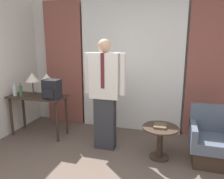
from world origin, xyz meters
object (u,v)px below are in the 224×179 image
(desk, at_px, (38,103))
(bottle_near_edge, at_px, (15,91))
(table_lamp_right, at_px, (47,79))
(backpack, at_px, (52,89))
(bottle_by_lamp, at_px, (21,91))
(armchair, at_px, (212,142))
(table_lamp_left, at_px, (32,78))
(book, at_px, (160,126))
(person, at_px, (105,91))
(side_table, at_px, (160,137))

(desk, xyz_separation_m, bottle_near_edge, (-0.41, -0.11, 0.24))
(table_lamp_right, height_order, backpack, table_lamp_right)
(table_lamp_right, height_order, bottle_by_lamp, table_lamp_right)
(desk, relative_size, bottle_near_edge, 4.56)
(table_lamp_right, relative_size, armchair, 0.50)
(bottle_near_edge, relative_size, armchair, 0.29)
(desk, distance_m, bottle_by_lamp, 0.38)
(armchair, bearing_deg, desk, 177.14)
(table_lamp_left, xyz_separation_m, book, (2.43, -0.33, -0.57))
(desk, bearing_deg, table_lamp_left, 148.86)
(backpack, distance_m, book, 1.95)
(book, bearing_deg, armchair, 6.44)
(table_lamp_right, bearing_deg, bottle_near_edge, -160.32)
(bottle_near_edge, bearing_deg, bottle_by_lamp, -7.38)
(backpack, height_order, book, backpack)
(person, bearing_deg, bottle_by_lamp, 179.04)
(table_lamp_left, height_order, table_lamp_right, same)
(bottle_by_lamp, height_order, book, bottle_by_lamp)
(bottle_near_edge, relative_size, book, 1.04)
(bottle_near_edge, xyz_separation_m, bottle_by_lamp, (0.15, -0.02, 0.01))
(desk, height_order, bottle_near_edge, bottle_near_edge)
(book, bearing_deg, side_table, -51.70)
(armchair, distance_m, side_table, 0.75)
(armchair, bearing_deg, book, -173.56)
(backpack, bearing_deg, bottle_by_lamp, -177.83)
(desk, bearing_deg, side_table, -6.14)
(armchair, bearing_deg, person, -179.85)
(table_lamp_right, height_order, bottle_near_edge, table_lamp_right)
(table_lamp_right, height_order, armchair, table_lamp_right)
(desk, bearing_deg, bottle_by_lamp, -153.67)
(bottle_by_lamp, height_order, person, person)
(table_lamp_left, xyz_separation_m, bottle_near_edge, (-0.25, -0.20, -0.22))
(bottle_near_edge, distance_m, person, 1.79)
(table_lamp_left, xyz_separation_m, table_lamp_right, (0.31, 0.00, 0.00))
(person, height_order, book, person)
(person, relative_size, book, 7.87)
(armchair, xyz_separation_m, book, (-0.75, -0.08, 0.21))
(table_lamp_right, relative_size, book, 1.81)
(table_lamp_left, bearing_deg, book, -7.74)
(desk, distance_m, bottle_near_edge, 0.49)
(table_lamp_left, bearing_deg, backpack, -20.53)
(backpack, xyz_separation_m, person, (1.00, -0.05, 0.04))
(table_lamp_left, bearing_deg, table_lamp_right, 0.00)
(bottle_near_edge, bearing_deg, side_table, -2.91)
(bottle_near_edge, height_order, bottle_by_lamp, bottle_by_lamp)
(desk, xyz_separation_m, side_table, (2.28, -0.25, -0.29))
(bottle_near_edge, bearing_deg, desk, 14.78)
(person, bearing_deg, book, -5.08)
(table_lamp_right, relative_size, bottle_by_lamp, 1.59)
(bottle_near_edge, xyz_separation_m, backpack, (0.78, 0.00, 0.07))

